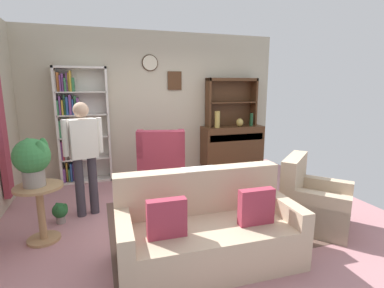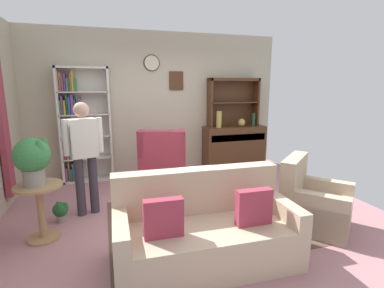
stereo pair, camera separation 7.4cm
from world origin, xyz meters
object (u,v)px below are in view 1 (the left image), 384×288
Objects in this scene: sideboard at (232,145)px; bottle_wine at (251,120)px; wingback_chair at (162,167)px; coffee_table at (193,199)px; bookshelf at (79,125)px; vase_round at (240,122)px; sideboard_hutch at (231,96)px; book_stack at (198,188)px; potted_plant_large at (32,158)px; potted_plant_small at (60,211)px; couch_floral at (207,231)px; person_reading at (84,151)px; armchair_floral at (313,204)px; vase_tall at (217,119)px; plant_stand at (41,207)px.

sideboard is 4.72× the size of bottle_wine.
wingback_chair is 1.48m from coffee_table.
vase_round is at bearing -2.71° from bookshelf.
sideboard_hutch is 4.00× the size of bottle_wine.
wingback_chair is 1.41m from book_stack.
bookshelf is 1.72m from wingback_chair.
potted_plant_large is 0.93m from potted_plant_small.
bookshelf reaches higher than couch_floral.
sideboard_hutch is 0.67m from bottle_wine.
person_reading is at bearing 128.16° from couch_floral.
bookshelf is 10.69× the size of book_stack.
armchair_floral is (-0.55, -2.60, -0.77)m from bottle_wine.
plant_stand is (-3.00, -1.96, -0.68)m from vase_tall.
bookshelf is 1.56m from person_reading.
vase_tall is 0.19× the size of couch_floral.
potted_plant_large is at bearing -153.01° from bottle_wine.
wingback_chair reaches higher than coffee_table.
plant_stand is at bearing -142.49° from wingback_chair.
sideboard is 1.20× the size of armchair_floral.
person_reading is 1.61m from book_stack.
vase_tall is at bearing 65.39° from couch_floral.
armchair_floral is 3.08m from person_reading.
potted_plant_large is (-3.81, -1.94, -0.07)m from bottle_wine.
potted_plant_large is 2.74× the size of book_stack.
book_stack reaches higher than coffee_table.
vase_round is 0.21× the size of coffee_table.
bookshelf is at bearing 178.43° from sideboard.
person_reading is (-1.21, -0.72, 0.52)m from wingback_chair.
sideboard_hutch is at bearing 25.89° from vase_tall.
potted_plant_small is 0.34× the size of coffee_table.
couch_floral is 0.76m from coffee_table.
potted_plant_small is (-3.09, 1.06, -0.13)m from armchair_floral.
armchair_floral is (0.23, -2.61, -0.80)m from vase_tall.
person_reading reaches higher than bottle_wine.
coffee_table is (1.80, -0.20, -0.63)m from potted_plant_large.
sideboard_hutch is 1.02× the size of armchair_floral.
bookshelf is at bearing 113.43° from couch_floral.
sideboard is 2.75m from coffee_table.
armchair_floral is at bearing -11.39° from plant_stand.
vase_round is at bearing 57.61° from couch_floral.
vase_round is 3.35m from person_reading.
plant_stand is (-0.34, -2.12, -0.66)m from bookshelf.
sideboard_hutch reaches higher than person_reading.
couch_floral is (-1.72, -3.09, -1.25)m from sideboard_hutch.
vase_tall is 2.58m from coffee_table.
bookshelf is 1.94× the size of armchair_floral.
coffee_table is (1.30, -0.76, -0.55)m from person_reading.
wingback_chair is at bearing -153.43° from sideboard_hutch.
sideboard_hutch reaches higher than vase_tall.
vase_round is at bearing 24.63° from person_reading.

